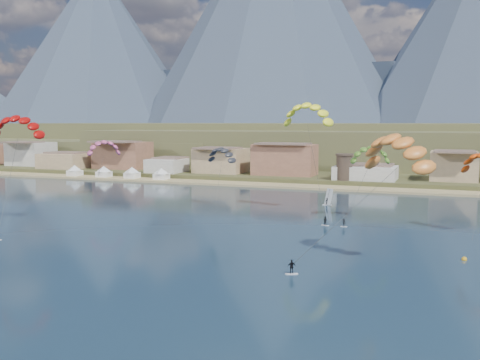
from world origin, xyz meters
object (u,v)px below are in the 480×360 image
(kitesurfer_yellow, at_px, (308,111))
(windsurfer, at_px, (328,200))
(watchtower, at_px, (344,167))
(kitesurfer_green, at_px, (370,153))
(kitesurfer_orange, at_px, (397,147))
(kitesurfer_red, at_px, (17,123))
(buoy, at_px, (464,259))

(kitesurfer_yellow, height_order, windsurfer, kitesurfer_yellow)
(watchtower, relative_size, kitesurfer_green, 0.49)
(kitesurfer_orange, bearing_deg, kitesurfer_red, 177.22)
(windsurfer, relative_size, buoy, 5.25)
(kitesurfer_orange, xyz_separation_m, windsurfer, (-20.99, 53.15, -15.95))
(watchtower, xyz_separation_m, kitesurfer_green, (16.15, -60.90, 8.12))
(kitesurfer_red, xyz_separation_m, kitesurfer_green, (64.43, 31.00, -6.09))
(kitesurfer_green, bearing_deg, kitesurfer_yellow, 160.76)
(watchtower, height_order, kitesurfer_yellow, kitesurfer_yellow)
(watchtower, xyz_separation_m, kitesurfer_red, (-48.28, -91.90, 14.20))
(watchtower, xyz_separation_m, windsurfer, (3.49, -42.28, -5.04))
(kitesurfer_red, bearing_deg, kitesurfer_orange, -2.78)
(kitesurfer_yellow, relative_size, windsurfer, 6.68)
(kitesurfer_orange, bearing_deg, buoy, 30.93)
(kitesurfer_red, xyz_separation_m, kitesurfer_orange, (72.77, -3.53, -3.29))
(watchtower, relative_size, buoy, 10.76)
(kitesurfer_green, bearing_deg, kitesurfer_red, -154.31)
(kitesurfer_yellow, distance_m, buoy, 52.57)
(watchtower, bearing_deg, kitesurfer_red, -117.72)
(windsurfer, bearing_deg, kitesurfer_red, -136.22)
(kitesurfer_yellow, height_order, kitesurfer_green, kitesurfer_yellow)
(kitesurfer_red, relative_size, kitesurfer_orange, 1.05)
(watchtower, height_order, kitesurfer_red, kitesurfer_red)
(kitesurfer_red, height_order, kitesurfer_yellow, kitesurfer_yellow)
(windsurfer, bearing_deg, kitesurfer_yellow, -98.92)
(kitesurfer_orange, bearing_deg, kitesurfer_green, 103.57)
(windsurfer, bearing_deg, kitesurfer_orange, -68.45)
(watchtower, distance_m, kitesurfer_green, 63.53)
(kitesurfer_orange, bearing_deg, kitesurfer_yellow, 120.21)
(windsurfer, bearing_deg, buoy, -56.85)
(kitesurfer_green, height_order, buoy, kitesurfer_green)
(kitesurfer_orange, height_order, windsurfer, kitesurfer_orange)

